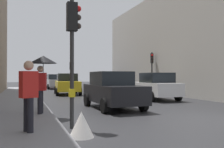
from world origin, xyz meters
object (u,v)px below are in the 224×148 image
object	(u,v)px
pedestrian_in_red_jacket	(29,93)
pedestrian_with_umbrella	(42,68)
car_red_sedan	(49,81)
car_blue_van	(104,82)
warning_sign_triangle	(81,124)
traffic_light_far_median	(71,70)
car_dark_suv	(113,90)
car_silver_hatchback	(55,82)
car_yellow_taxi	(67,84)
car_white_compact	(155,86)
traffic_light_mid_street	(152,65)
traffic_light_near_left	(73,39)

from	to	relation	value
pedestrian_in_red_jacket	pedestrian_with_umbrella	bearing A→B (deg)	79.85
car_red_sedan	car_blue_van	size ratio (longest dim) A/B	1.02
pedestrian_in_red_jacket	warning_sign_triangle	world-z (taller)	pedestrian_in_red_jacket
car_red_sedan	warning_sign_triangle	size ratio (longest dim) A/B	6.59
warning_sign_triangle	car_blue_van	bearing A→B (deg)	70.77
traffic_light_far_median	car_dark_suv	distance (m)	16.69
car_silver_hatchback	warning_sign_triangle	bearing A→B (deg)	-95.12
pedestrian_with_umbrella	car_yellow_taxi	bearing A→B (deg)	76.18
car_white_compact	warning_sign_triangle	distance (m)	10.70
car_dark_suv	pedestrian_with_umbrella	world-z (taller)	pedestrian_with_umbrella
car_silver_hatchback	pedestrian_in_red_jacket	size ratio (longest dim) A/B	2.40
traffic_light_mid_street	car_yellow_taxi	xyz separation A→B (m)	(-7.17, 1.62, -1.64)
traffic_light_near_left	pedestrian_with_umbrella	xyz separation A→B (m)	(-0.71, 2.22, -0.79)
car_blue_van	pedestrian_in_red_jacket	bearing A→B (deg)	-112.61
car_blue_van	car_silver_hatchback	bearing A→B (deg)	140.42
traffic_light_mid_street	traffic_light_near_left	size ratio (longest dim) A/B	0.95
pedestrian_with_umbrella	warning_sign_triangle	bearing A→B (deg)	-77.87
car_red_sedan	car_silver_hatchback	bearing A→B (deg)	-89.77
car_yellow_taxi	pedestrian_with_umbrella	size ratio (longest dim) A/B	2.02
car_blue_van	warning_sign_triangle	bearing A→B (deg)	-109.23
traffic_light_mid_street	car_red_sedan	size ratio (longest dim) A/B	0.85
car_red_sedan	car_dark_suv	size ratio (longest dim) A/B	1.01
pedestrian_in_red_jacket	warning_sign_triangle	xyz separation A→B (m)	(1.26, -0.33, -0.81)
traffic_light_far_median	pedestrian_with_umbrella	world-z (taller)	traffic_light_far_median
pedestrian_in_red_jacket	warning_sign_triangle	distance (m)	1.53
traffic_light_far_median	car_yellow_taxi	world-z (taller)	traffic_light_far_median
car_yellow_taxi	pedestrian_in_red_jacket	bearing A→B (deg)	-103.07
car_silver_hatchback	traffic_light_near_left	bearing A→B (deg)	-95.39
traffic_light_near_left	car_dark_suv	distance (m)	5.02
car_dark_suv	car_yellow_taxi	bearing A→B (deg)	93.07
pedestrian_with_umbrella	car_white_compact	bearing A→B (deg)	33.13
car_blue_van	pedestrian_with_umbrella	size ratio (longest dim) A/B	1.97
traffic_light_mid_street	car_red_sedan	xyz separation A→B (m)	(-7.09, 17.62, -1.64)
pedestrian_in_red_jacket	car_red_sedan	bearing A→B (deg)	83.55
traffic_light_mid_street	traffic_light_far_median	size ratio (longest dim) A/B	1.13
warning_sign_triangle	car_silver_hatchback	bearing A→B (deg)	84.88
traffic_light_far_median	traffic_light_near_left	distance (m)	20.82
traffic_light_mid_street	car_white_compact	xyz separation A→B (m)	(-2.50, -4.99, -1.64)
car_dark_suv	car_silver_hatchback	world-z (taller)	same
traffic_light_near_left	car_silver_hatchback	world-z (taller)	traffic_light_near_left
car_yellow_taxi	car_dark_suv	world-z (taller)	same
car_blue_van	traffic_light_far_median	bearing A→B (deg)	164.63
car_blue_van	traffic_light_near_left	bearing A→B (deg)	-110.28
car_blue_van	pedestrian_with_umbrella	xyz separation A→B (m)	(-7.92, -17.29, 0.96)
car_red_sedan	car_blue_van	distance (m)	11.38
car_blue_van	car_silver_hatchback	size ratio (longest dim) A/B	0.99
traffic_light_near_left	car_white_compact	size ratio (longest dim) A/B	0.90
car_silver_hatchback	pedestrian_in_red_jacket	xyz separation A→B (m)	(-3.48, -24.43, 0.25)
traffic_light_mid_street	car_silver_hatchback	world-z (taller)	traffic_light_mid_street
car_white_compact	car_red_sedan	bearing A→B (deg)	101.48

